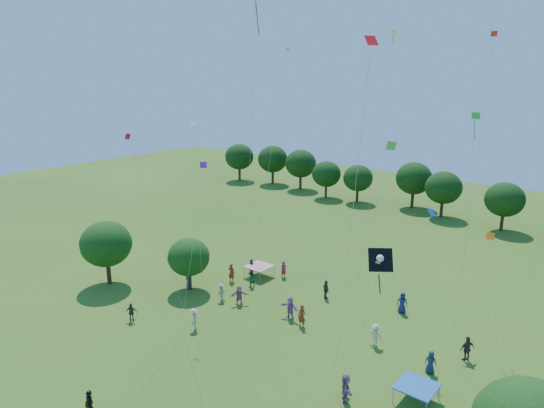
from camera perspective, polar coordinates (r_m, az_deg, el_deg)
The scene contains 37 objects.
near_tree_west at distance 46.56m, azimuth -18.94°, elevation -4.46°, with size 4.62×4.62×5.99m.
near_tree_north at distance 43.78m, azimuth -9.77°, elevation -6.17°, with size 3.72×3.72×4.79m.
treeline at distance 68.55m, azimuth 21.18°, elevation 1.62°, with size 88.01×8.77×6.77m.
tent_red_stripe at distance 46.62m, azimuth -1.56°, elevation -7.35°, with size 2.20×2.20×1.10m.
tent_blue at distance 31.58m, azimuth 16.69°, elevation -19.86°, with size 2.20×2.20×1.10m.
man_in_black at distance 30.96m, azimuth -20.67°, elevation -21.31°, with size 0.68×0.43×1.81m, color black.
crowd_person_0 at distance 34.48m, azimuth 18.17°, elevation -17.26°, with size 0.77×0.42×1.56m, color navy.
crowd_person_1 at distance 45.73m, azimuth -4.80°, elevation -8.04°, with size 0.67×0.43×1.80m, color maroon.
crowd_person_2 at distance 44.61m, azimuth -2.52°, elevation -8.71°, with size 0.82×0.44×1.66m, color #245638.
crowd_person_3 at distance 42.29m, azimuth -6.02°, elevation -10.28°, with size 0.99×0.45×1.52m, color #A59484.
crowd_person_4 at distance 36.49m, azimuth 21.99°, elevation -15.51°, with size 1.05×0.48×1.79m, color #372F2C.
crowd_person_5 at distance 41.48m, azimuth -3.89°, elevation -10.63°, with size 1.56×0.56×1.67m, color #9F5D7F.
crowd_person_6 at distance 41.39m, azimuth 15.07°, elevation -11.14°, with size 0.87×0.47×1.77m, color navy.
crowd_person_7 at distance 38.05m, azimuth 3.52°, elevation -13.02°, with size 0.68×0.43×1.81m, color maroon.
crowd_person_8 at distance 47.22m, azimuth -2.38°, elevation -7.41°, with size 0.76×0.41×1.54m, color #23512F.
crowd_person_9 at distance 36.44m, azimuth 12.12°, elevation -14.83°, with size 1.09×0.49×1.67m, color beige.
crowd_person_10 at distance 42.58m, azimuth 6.37°, elevation -9.99°, with size 0.99×0.45×1.68m, color #3A322E.
crowd_person_11 at distance 39.20m, azimuth 2.13°, elevation -12.09°, with size 1.71×0.61×1.83m, color #9F5C9C.
crowd_person_12 at distance 44.84m, azimuth -9.78°, elevation -8.79°, with size 0.83×0.45×1.68m, color navy.
crowd_person_13 at distance 46.45m, azimuth 1.39°, elevation -7.72°, with size 0.61×0.39×1.64m, color #9B1C42.
crowd_person_14 at distance 48.91m, azimuth -8.50°, elevation -6.66°, with size 0.83×0.45×1.69m, color #296134.
crowd_person_15 at distance 38.18m, azimuth -9.18°, elevation -13.22°, with size 1.08×0.48×1.65m, color beige.
crowd_person_16 at distance 40.38m, azimuth -16.21°, elevation -12.13°, with size 0.88×0.40×1.50m, color #3B332F.
crowd_person_17 at distance 30.85m, azimuth 8.67°, elevation -20.59°, with size 1.66×0.59×1.77m, color #874E7F.
pirate_kite at distance 25.52m, azimuth 12.56°, elevation -6.60°, with size 1.90×1.92×8.82m.
red_high_kite at distance 34.38m, azimuth -2.13°, elevation 17.82°, with size 4.51×6.80×23.91m.
small_kite_0 at distance 22.53m, azimuth 10.04°, elevation 4.44°, with size 4.08×4.95×18.95m.
small_kite_1 at distance 34.66m, azimuth 24.41°, elevation -5.59°, with size 1.55×0.38×7.58m.
small_kite_2 at distance 37.76m, azimuth 12.63°, elevation 8.93°, with size 0.72×2.98×20.62m.
small_kite_3 at distance 25.10m, azimuth 11.68°, elevation -1.84°, with size 3.89×1.72×14.43m.
small_kite_4 at distance 26.21m, azimuth 14.90°, elevation -6.74°, with size 5.49×0.68×11.16m.
small_kite_5 at distance 32.34m, azimuth -8.77°, elevation -0.72°, with size 4.08×1.19×12.16m.
small_kite_6 at distance 39.09m, azimuth -8.92°, elevation 3.36°, with size 1.20×1.30×13.98m.
small_kite_7 at distance 45.19m, azimuth 0.34°, elevation 8.86°, with size 1.45×3.73×19.81m.
small_kite_8 at distance 34.02m, azimuth -14.53°, elevation 0.92°, with size 1.50×3.07×13.74m.
small_kite_9 at distance 32.73m, azimuth 23.05°, elevation 5.30°, with size 0.37×1.49×19.94m.
small_kite_11 at distance 37.60m, azimuth 22.49°, elevation 4.90°, with size 2.63×6.69×14.80m.
Camera 1 is at (18.25, -8.49, 18.76)m, focal length 32.00 mm.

